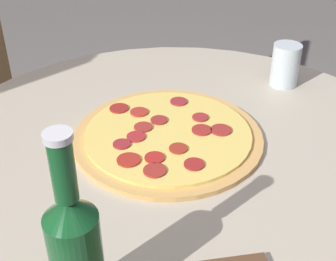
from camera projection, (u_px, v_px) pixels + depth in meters
table at (177, 220)px, 0.96m from camera, size 1.03×1.03×0.76m
pizza at (168, 136)px, 0.92m from camera, size 0.37×0.37×0.02m
beer_bottle at (76, 251)px, 0.54m from camera, size 0.06×0.06×0.27m
drinking_glass at (285, 65)px, 1.09m from camera, size 0.07×0.07×0.10m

